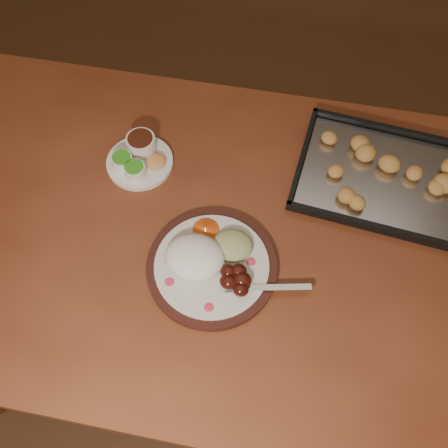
# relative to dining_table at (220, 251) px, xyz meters

# --- Properties ---
(ground) EXTENTS (4.00, 4.00, 0.00)m
(ground) POSITION_rel_dining_table_xyz_m (-0.25, 0.25, -0.65)
(ground) COLOR brown
(ground) RESTS_ON ground
(dining_table) EXTENTS (1.55, 0.99, 0.75)m
(dining_table) POSITION_rel_dining_table_xyz_m (0.00, 0.00, 0.00)
(dining_table) COLOR brown
(dining_table) RESTS_ON ground
(dinner_plate) EXTENTS (0.36, 0.28, 0.07)m
(dinner_plate) POSITION_rel_dining_table_xyz_m (0.00, -0.09, 0.12)
(dinner_plate) COLOR black
(dinner_plate) RESTS_ON dining_table
(condiment_saucer) EXTENTS (0.16, 0.16, 0.06)m
(condiment_saucer) POSITION_rel_dining_table_xyz_m (-0.24, 0.14, 0.12)
(condiment_saucer) COLOR silver
(condiment_saucer) RESTS_ON dining_table
(baking_tray) EXTENTS (0.43, 0.32, 0.04)m
(baking_tray) POSITION_rel_dining_table_xyz_m (0.35, 0.24, 0.11)
(baking_tray) COLOR black
(baking_tray) RESTS_ON dining_table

